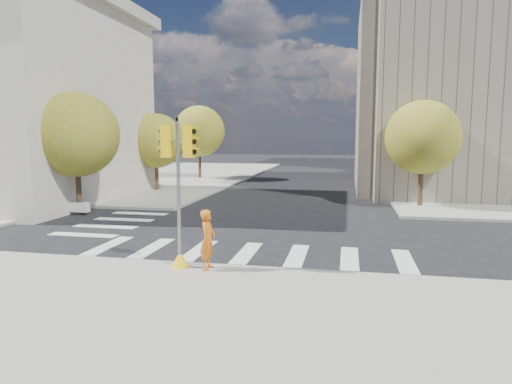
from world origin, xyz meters
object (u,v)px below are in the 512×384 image
lamp_near (421,129)px  traffic_signal (179,205)px  lamp_far (399,131)px  planter_wall (38,206)px  photographer (208,239)px

lamp_near → traffic_signal: lamp_near is taller
lamp_near → lamp_far: 14.00m
lamp_near → lamp_far: size_ratio=1.00×
lamp_far → planter_wall: 32.18m
planter_wall → lamp_far: bearing=48.5°
lamp_far → planter_wall: bearing=-131.2°
lamp_near → photographer: lamp_near is taller
photographer → lamp_near: bearing=-22.8°
lamp_far → photographer: size_ratio=4.46×
traffic_signal → photographer: traffic_signal is taller
traffic_signal → planter_wall: traffic_signal is taller
lamp_near → traffic_signal: bearing=-117.3°
photographer → traffic_signal: bearing=92.3°
lamp_near → planter_wall: size_ratio=1.35×
lamp_near → photographer: bearing=-115.1°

